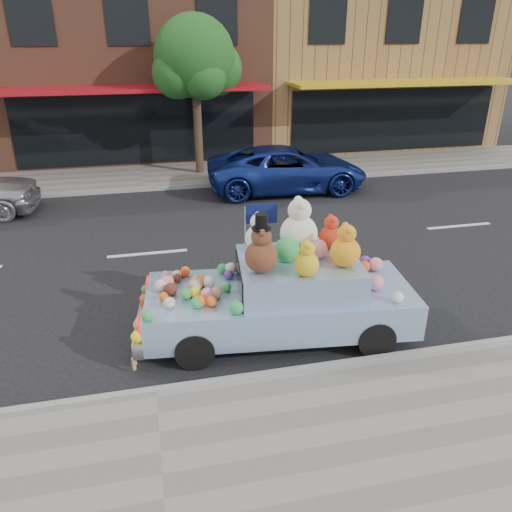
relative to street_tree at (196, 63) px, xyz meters
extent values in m
plane|color=black|center=(-2.03, -6.55, -3.69)|extent=(120.00, 120.00, 0.00)
cube|color=gray|center=(-2.03, -13.05, -3.63)|extent=(60.00, 3.00, 0.12)
cube|color=gray|center=(-2.03, -0.05, -3.63)|extent=(60.00, 3.00, 0.12)
cube|color=gray|center=(-2.03, -11.55, -3.63)|extent=(60.00, 0.12, 0.13)
cube|color=gray|center=(-2.03, -1.55, -3.63)|extent=(60.00, 0.12, 0.13)
cube|color=brown|center=(-2.03, 5.45, -0.19)|extent=(10.00, 8.00, 7.00)
cube|color=black|center=(-2.03, 1.43, -2.29)|extent=(8.50, 0.06, 2.40)
cube|color=#A70F19|center=(-2.03, 0.55, -0.79)|extent=(9.00, 1.80, 0.12)
cube|color=black|center=(-5.03, 1.43, 1.31)|extent=(1.40, 0.06, 1.60)
cube|color=black|center=(-2.03, 1.43, 1.31)|extent=(1.40, 0.06, 1.60)
cube|color=black|center=(0.97, 1.43, 1.31)|extent=(1.40, 0.06, 1.60)
cube|color=olive|center=(7.97, 5.45, -0.19)|extent=(10.00, 8.00, 7.00)
cube|color=black|center=(7.97, 1.43, -2.29)|extent=(8.50, 0.06, 2.40)
cube|color=gold|center=(7.97, 0.55, -0.79)|extent=(9.00, 1.80, 0.12)
cube|color=black|center=(4.97, 1.43, 1.31)|extent=(1.40, 0.06, 1.60)
cube|color=black|center=(7.97, 1.43, 1.31)|extent=(1.40, 0.06, 1.60)
cube|color=black|center=(10.97, 1.43, 1.31)|extent=(1.40, 0.06, 1.60)
cylinder|color=#38281C|center=(-0.03, -0.05, -2.09)|extent=(0.28, 0.28, 3.20)
sphere|color=#164E1A|center=(-0.03, -0.05, 0.23)|extent=(2.60, 2.60, 2.60)
sphere|color=#164E1A|center=(0.67, 0.25, -0.17)|extent=(1.80, 1.80, 1.80)
sphere|color=#164E1A|center=(-0.63, -0.25, -0.27)|extent=(1.60, 1.60, 1.60)
sphere|color=#164E1A|center=(0.17, -0.65, -0.37)|extent=(1.40, 1.40, 1.40)
sphere|color=#164E1A|center=(-0.33, 0.55, -0.07)|extent=(1.60, 1.60, 1.60)
imported|color=navy|center=(2.46, -2.44, -3.00)|extent=(5.08, 2.52, 1.39)
cylinder|color=black|center=(1.36, -11.32, -3.39)|extent=(0.62, 0.26, 0.60)
cylinder|color=black|center=(1.53, -9.77, -3.39)|extent=(0.62, 0.26, 0.60)
cylinder|color=black|center=(-1.43, -11.01, -3.39)|extent=(0.62, 0.26, 0.60)
cylinder|color=black|center=(-1.25, -9.46, -3.39)|extent=(0.62, 0.26, 0.60)
cube|color=#8FAFD6|center=(0.05, -10.39, -3.14)|extent=(4.46, 2.16, 0.60)
cube|color=#8FAFD6|center=(0.35, -10.42, -2.59)|extent=(2.05, 1.70, 0.50)
cube|color=silver|center=(-2.15, -10.14, -3.29)|extent=(0.36, 1.79, 0.26)
cube|color=red|center=(-2.18, -10.82, -2.97)|extent=(0.09, 0.28, 0.16)
cube|color=red|center=(-2.03, -9.47, -2.97)|extent=(0.09, 0.28, 0.16)
cube|color=black|center=(-0.59, -10.32, -2.59)|extent=(0.18, 1.30, 0.40)
sphere|color=#562C18|center=(-0.33, -10.70, -2.10)|extent=(0.50, 0.50, 0.50)
sphere|color=#562C18|center=(-0.33, -10.70, -1.78)|extent=(0.31, 0.31, 0.31)
sphere|color=#562C18|center=(-0.33, -10.81, -1.68)|extent=(0.12, 0.12, 0.12)
sphere|color=#562C18|center=(-0.33, -10.59, -1.68)|extent=(0.12, 0.12, 0.12)
cylinder|color=black|center=(-0.33, -10.70, -1.65)|extent=(0.29, 0.29, 0.02)
cylinder|color=black|center=(-0.33, -10.70, -1.54)|extent=(0.18, 0.18, 0.22)
sphere|color=beige|center=(0.44, -10.08, -2.04)|extent=(0.62, 0.62, 0.62)
sphere|color=beige|center=(0.44, -10.08, -1.64)|extent=(0.38, 0.38, 0.38)
sphere|color=beige|center=(0.44, -10.21, -1.51)|extent=(0.15, 0.15, 0.15)
sphere|color=beige|center=(0.44, -9.95, -1.51)|extent=(0.15, 0.15, 0.15)
sphere|color=orange|center=(0.96, -10.79, -2.11)|extent=(0.47, 0.47, 0.47)
sphere|color=orange|center=(0.96, -10.79, -1.81)|extent=(0.29, 0.29, 0.29)
sphere|color=orange|center=(0.96, -10.89, -1.72)|extent=(0.11, 0.11, 0.11)
sphere|color=orange|center=(0.96, -10.69, -1.72)|extent=(0.11, 0.11, 0.11)
sphere|color=#B22913|center=(0.99, -10.09, -2.15)|extent=(0.39, 0.39, 0.39)
sphere|color=#B22913|center=(0.99, -10.09, -1.89)|extent=(0.24, 0.24, 0.24)
sphere|color=#B22913|center=(0.99, -10.18, -1.81)|extent=(0.09, 0.09, 0.09)
sphere|color=#B22913|center=(0.99, -10.00, -1.81)|extent=(0.09, 0.09, 0.09)
sphere|color=white|center=(-0.20, -9.91, -2.13)|extent=(0.44, 0.44, 0.44)
sphere|color=white|center=(-0.20, -9.91, -1.85)|extent=(0.27, 0.27, 0.27)
sphere|color=white|center=(-0.20, -10.00, -1.76)|extent=(0.10, 0.10, 0.10)
sphere|color=white|center=(-0.20, -9.81, -1.76)|extent=(0.10, 0.10, 0.10)
sphere|color=gold|center=(0.29, -10.97, -2.16)|extent=(0.37, 0.37, 0.37)
sphere|color=gold|center=(0.29, -10.97, -1.92)|extent=(0.23, 0.23, 0.23)
sphere|color=gold|center=(0.29, -11.05, -1.85)|extent=(0.09, 0.09, 0.09)
sphere|color=gold|center=(0.29, -10.89, -1.85)|extent=(0.09, 0.09, 0.09)
sphere|color=green|center=(0.15, -10.40, -2.16)|extent=(0.40, 0.40, 0.40)
sphere|color=#E87483|center=(0.65, -10.40, -2.19)|extent=(0.32, 0.32, 0.32)
sphere|color=#4E1F16|center=(-1.55, -9.79, -2.77)|extent=(0.15, 0.15, 0.15)
sphere|color=green|center=(-1.46, -10.40, -2.76)|extent=(0.18, 0.18, 0.18)
sphere|color=#E55315|center=(-1.81, -10.37, -2.77)|extent=(0.14, 0.14, 0.14)
sphere|color=beige|center=(-1.54, -9.66, -2.77)|extent=(0.15, 0.15, 0.15)
sphere|color=#A17C58|center=(-1.24, -9.92, -2.76)|extent=(0.16, 0.16, 0.16)
sphere|color=#4E1F16|center=(-1.68, -10.21, -2.74)|extent=(0.20, 0.20, 0.20)
sphere|color=beige|center=(-0.63, -9.68, -2.74)|extent=(0.20, 0.20, 0.20)
sphere|color=green|center=(-0.81, -10.29, -2.76)|extent=(0.16, 0.16, 0.16)
sphere|color=#A17C58|center=(-1.00, -10.47, -2.75)|extent=(0.20, 0.20, 0.20)
sphere|color=green|center=(-0.76, -9.64, -2.75)|extent=(0.18, 0.18, 0.18)
sphere|color=#632B85|center=(-0.70, -9.86, -2.77)|extent=(0.15, 0.15, 0.15)
sphere|color=green|center=(-2.07, -10.92, -2.76)|extent=(0.16, 0.16, 0.16)
sphere|color=#E55315|center=(-1.39, -9.59, -2.76)|extent=(0.17, 0.17, 0.17)
sphere|color=#E55315|center=(-1.17, -10.07, -2.74)|extent=(0.20, 0.20, 0.20)
sphere|color=red|center=(-1.42, -9.62, -2.77)|extent=(0.15, 0.15, 0.15)
sphere|color=beige|center=(-1.73, -10.61, -2.76)|extent=(0.18, 0.18, 0.18)
sphere|color=#E87483|center=(-1.74, -9.90, -2.77)|extent=(0.15, 0.15, 0.15)
sphere|color=gold|center=(-1.71, -9.92, -2.75)|extent=(0.20, 0.20, 0.20)
sphere|color=#E55315|center=(-1.11, -10.70, -2.76)|extent=(0.17, 0.17, 0.17)
sphere|color=#E55315|center=(-1.35, -10.31, -2.77)|extent=(0.14, 0.14, 0.14)
sphere|color=gold|center=(-1.31, -10.37, -2.75)|extent=(0.18, 0.18, 0.18)
sphere|color=green|center=(-1.33, -10.71, -2.75)|extent=(0.19, 0.19, 0.19)
sphere|color=#E55315|center=(-1.30, -10.69, -2.74)|extent=(0.20, 0.20, 0.20)
sphere|color=beige|center=(-1.83, -10.03, -2.75)|extent=(0.19, 0.19, 0.19)
sphere|color=#E87483|center=(-1.14, -10.50, -2.74)|extent=(0.21, 0.21, 0.21)
sphere|color=#E87483|center=(-1.73, -9.65, -2.77)|extent=(0.15, 0.15, 0.15)
sphere|color=#E87483|center=(-1.74, -9.96, -2.74)|extent=(0.21, 0.21, 0.21)
sphere|color=white|center=(-1.07, -10.11, -2.74)|extent=(0.21, 0.21, 0.21)
sphere|color=green|center=(-0.78, -11.00, -2.73)|extent=(0.22, 0.22, 0.22)
sphere|color=#D8A88C|center=(-1.28, -10.19, -2.72)|extent=(0.22, 0.22, 0.22)
sphere|color=gold|center=(-2.24, -10.94, -3.07)|extent=(0.18, 0.18, 0.18)
sphere|color=green|center=(-2.08, -9.47, -3.08)|extent=(0.16, 0.16, 0.16)
sphere|color=#A17C58|center=(-2.21, -10.62, -3.07)|extent=(0.18, 0.18, 0.18)
sphere|color=#E55315|center=(-2.08, -9.46, -3.09)|extent=(0.15, 0.15, 0.15)
sphere|color=#E55315|center=(-2.12, -9.80, -3.09)|extent=(0.15, 0.15, 0.15)
sphere|color=#A17C58|center=(-2.19, -10.48, -3.09)|extent=(0.15, 0.15, 0.15)
sphere|color=#A17C58|center=(-2.07, -9.40, -3.10)|extent=(0.12, 0.12, 0.12)
sphere|color=#A17C58|center=(1.47, -10.17, -2.74)|extent=(0.21, 0.21, 0.21)
sphere|color=#E55315|center=(1.64, -10.11, -2.74)|extent=(0.20, 0.20, 0.20)
sphere|color=#632B85|center=(1.74, -9.92, -2.74)|extent=(0.20, 0.20, 0.20)
sphere|color=#E87483|center=(1.54, -10.76, -2.72)|extent=(0.25, 0.25, 0.25)
sphere|color=white|center=(1.70, -11.22, -2.75)|extent=(0.18, 0.18, 0.18)
sphere|color=beige|center=(1.52, -10.67, -2.73)|extent=(0.22, 0.22, 0.22)
sphere|color=#E87483|center=(1.85, -10.11, -2.72)|extent=(0.24, 0.24, 0.24)
cylinder|color=#997A54|center=(-2.33, -10.98, -3.53)|extent=(0.06, 0.06, 0.17)
sphere|color=#997A54|center=(-2.33, -10.98, -3.43)|extent=(0.07, 0.07, 0.07)
cylinder|color=#997A54|center=(-2.31, -10.85, -3.53)|extent=(0.06, 0.06, 0.17)
sphere|color=#997A54|center=(-2.31, -10.85, -3.43)|extent=(0.07, 0.07, 0.07)
cylinder|color=#997A54|center=(-2.30, -10.72, -3.53)|extent=(0.06, 0.06, 0.17)
sphere|color=#997A54|center=(-2.30, -10.72, -3.43)|extent=(0.07, 0.07, 0.07)
cylinder|color=#997A54|center=(-2.28, -10.59, -3.53)|extent=(0.06, 0.06, 0.17)
sphere|color=#997A54|center=(-2.28, -10.59, -3.43)|extent=(0.07, 0.07, 0.07)
cylinder|color=#997A54|center=(-2.27, -10.46, -3.53)|extent=(0.06, 0.06, 0.17)
sphere|color=#997A54|center=(-2.27, -10.46, -3.43)|extent=(0.07, 0.07, 0.07)
cylinder|color=#997A54|center=(-2.26, -10.33, -3.53)|extent=(0.06, 0.06, 0.17)
sphere|color=#997A54|center=(-2.26, -10.33, -3.43)|extent=(0.07, 0.07, 0.07)
cylinder|color=#997A54|center=(-2.24, -10.20, -3.53)|extent=(0.06, 0.06, 0.17)
sphere|color=#997A54|center=(-2.24, -10.20, -3.43)|extent=(0.07, 0.07, 0.07)
cylinder|color=#997A54|center=(-2.23, -10.07, -3.53)|extent=(0.06, 0.06, 0.17)
sphere|color=#997A54|center=(-2.23, -10.07, -3.43)|extent=(0.07, 0.07, 0.07)
cylinder|color=#997A54|center=(-2.21, -9.94, -3.53)|extent=(0.06, 0.06, 0.17)
sphere|color=#997A54|center=(-2.21, -9.94, -3.43)|extent=(0.07, 0.07, 0.07)
cylinder|color=#997A54|center=(-2.20, -9.81, -3.53)|extent=(0.06, 0.06, 0.17)
sphere|color=#997A54|center=(-2.20, -9.81, -3.43)|extent=(0.07, 0.07, 0.07)
cylinder|color=#997A54|center=(-2.18, -9.68, -3.53)|extent=(0.06, 0.06, 0.17)
sphere|color=#997A54|center=(-2.18, -9.68, -3.43)|extent=(0.07, 0.07, 0.07)
cylinder|color=#997A54|center=(-2.17, -9.55, -3.53)|extent=(0.06, 0.06, 0.17)
sphere|color=#997A54|center=(-2.17, -9.55, -3.43)|extent=(0.07, 0.07, 0.07)
cylinder|color=#997A54|center=(-2.15, -9.42, -3.53)|extent=(0.06, 0.06, 0.17)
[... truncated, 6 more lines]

